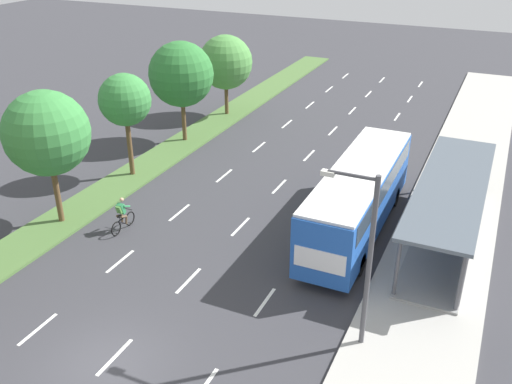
{
  "coord_description": "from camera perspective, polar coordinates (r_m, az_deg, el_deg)",
  "views": [
    {
      "loc": [
        10.65,
        -11.05,
        13.79
      ],
      "look_at": [
        0.1,
        12.02,
        1.2
      ],
      "focal_mm": 39.42,
      "sensor_mm": 36.0,
      "label": 1
    }
  ],
  "objects": [
    {
      "name": "lane_divider_right",
      "position": [
        32.84,
        9.69,
        1.17
      ],
      "size": [
        0.14,
        46.77,
        0.01
      ],
      "color": "white",
      "rests_on": "ground"
    },
    {
      "name": "bus",
      "position": [
        26.74,
        10.39,
        -0.07
      ],
      "size": [
        2.54,
        11.29,
        3.37
      ],
      "color": "#2356B2",
      "rests_on": "ground"
    },
    {
      "name": "median_tree_fifth",
      "position": [
        42.26,
        -3.1,
        13.0
      ],
      "size": [
        3.95,
        3.95,
        5.89
      ],
      "color": "brown",
      "rests_on": "median_strip"
    },
    {
      "name": "ground_plane",
      "position": [
        20.64,
        -14.92,
        -16.65
      ],
      "size": [
        140.0,
        140.0,
        0.0
      ],
      "primitive_type": "plane",
      "color": "#38383D"
    },
    {
      "name": "bus_shelter",
      "position": [
        27.04,
        19.58,
        -1.43
      ],
      "size": [
        2.9,
        11.74,
        2.86
      ],
      "color": "gray",
      "rests_on": "sidewalk_right"
    },
    {
      "name": "sidewalk_right",
      "position": [
        33.98,
        20.03,
        0.89
      ],
      "size": [
        4.5,
        52.0,
        0.15
      ],
      "primitive_type": "cube",
      "color": "#ADAAA3",
      "rests_on": "ground"
    },
    {
      "name": "median_strip",
      "position": [
        38.89,
        -6.41,
        5.55
      ],
      "size": [
        2.6,
        52.0,
        0.12
      ],
      "primitive_type": "cube",
      "color": "#4C7038",
      "rests_on": "ground"
    },
    {
      "name": "lane_divider_center",
      "position": [
        33.78,
        3.99,
        2.24
      ],
      "size": [
        0.14,
        46.77,
        0.01
      ],
      "color": "white",
      "rests_on": "ground"
    },
    {
      "name": "lane_divider_left",
      "position": [
        35.04,
        -1.37,
        3.22
      ],
      "size": [
        0.14,
        46.77,
        0.01
      ],
      "color": "white",
      "rests_on": "ground"
    },
    {
      "name": "streetlight",
      "position": [
        18.82,
        11.01,
        -5.91
      ],
      "size": [
        1.91,
        0.24,
        6.5
      ],
      "color": "#4C4C51",
      "rests_on": "sidewalk_right"
    },
    {
      "name": "median_tree_third",
      "position": [
        32.18,
        -13.17,
        9.05
      ],
      "size": [
        2.92,
        2.92,
        5.94
      ],
      "color": "brown",
      "rests_on": "median_strip"
    },
    {
      "name": "cyclist",
      "position": [
        27.72,
        -13.43,
        -2.36
      ],
      "size": [
        0.46,
        1.82,
        1.71
      ],
      "color": "black",
      "rests_on": "ground"
    },
    {
      "name": "median_tree_fourth",
      "position": [
        37.03,
        -7.61,
        11.75
      ],
      "size": [
        4.18,
        4.18,
        6.55
      ],
      "color": "brown",
      "rests_on": "median_strip"
    },
    {
      "name": "median_tree_second",
      "position": [
        27.76,
        -20.48,
        5.59
      ],
      "size": [
        4.01,
        4.01,
        6.6
      ],
      "color": "brown",
      "rests_on": "median_strip"
    }
  ]
}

